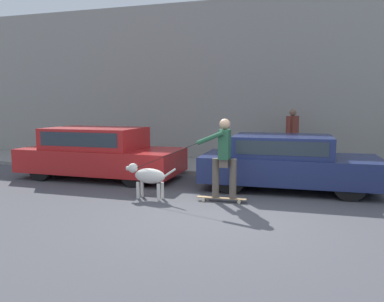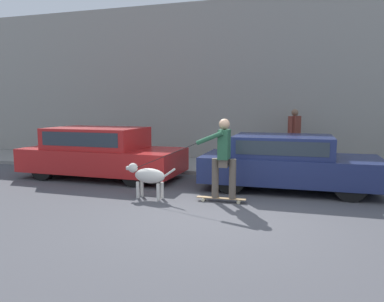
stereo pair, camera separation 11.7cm
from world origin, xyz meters
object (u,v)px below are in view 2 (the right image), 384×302
Objects in this scene: parked_car_1 at (288,163)px; skateboarder at (223,155)px; dog at (148,176)px; pedestrian_with_bag at (294,135)px; parked_car_0 at (101,153)px.

skateboarder is (-1.16, -1.54, 0.33)m from parked_car_1.
dog is 5.32m from pedestrian_with_bag.
parked_car_0 is 5.63m from pedestrian_with_bag.
dog is at bearing -149.18° from parked_car_1.
skateboarder is at bearing -22.07° from parked_car_0.
pedestrian_with_bag reaches higher than skateboarder.
skateboarder is 1.40× the size of pedestrian_with_bag.
skateboarder reaches higher than parked_car_0.
parked_car_1 is at bearing -129.25° from skateboarder.
skateboarder is at bearing -83.87° from pedestrian_with_bag.
skateboarder is (3.65, -1.54, 0.29)m from parked_car_0.
pedestrian_with_bag is at bearing -107.57° from skateboarder.
parked_car_0 is at bearing 179.00° from parked_car_1.
dog is (-2.71, -1.68, -0.15)m from parked_car_1.
parked_car_0 is at bearing -32.51° from dog.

